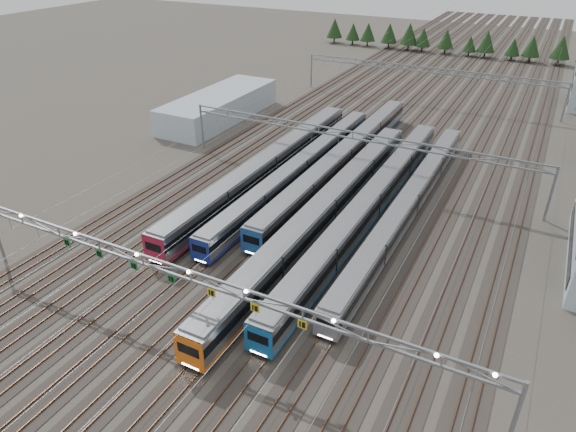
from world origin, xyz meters
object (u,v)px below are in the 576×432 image
at_px(train_e, 369,204).
at_px(train_f, 408,203).
at_px(gantry_near, 190,278).
at_px(train_a, 268,167).
at_px(train_b, 299,169).
at_px(train_c, 342,159).
at_px(gantry_mid, 352,141).
at_px(gantry_far, 427,74).
at_px(train_d, 325,211).
at_px(west_shed, 219,106).

distance_m(train_e, train_f, 5.43).
bearing_deg(train_f, gantry_near, -109.02).
distance_m(train_a, train_b, 4.92).
xyz_separation_m(train_c, gantry_mid, (2.25, -2.13, 4.18)).
distance_m(train_e, gantry_far, 55.96).
height_order(train_b, gantry_mid, gantry_mid).
relative_size(train_b, train_d, 0.89).
bearing_deg(train_c, train_f, -35.09).
bearing_deg(train_c, gantry_far, 87.00).
height_order(gantry_near, west_shed, gantry_near).
xyz_separation_m(train_b, gantry_near, (6.70, -35.79, 5.08)).
xyz_separation_m(train_b, train_e, (13.50, -6.06, 0.15)).
distance_m(train_b, train_c, 7.87).
bearing_deg(train_d, gantry_near, -95.23).
relative_size(train_c, gantry_mid, 1.00).
relative_size(train_d, gantry_far, 1.03).
height_order(train_b, west_shed, west_shed).
distance_m(train_c, gantry_far, 43.13).
height_order(train_c, train_f, train_c).
height_order(gantry_mid, west_shed, gantry_mid).
bearing_deg(train_a, train_f, -2.71).
bearing_deg(train_f, train_c, 144.91).
xyz_separation_m(train_d, train_f, (9.00, 7.66, -0.35)).
height_order(gantry_near, gantry_mid, gantry_near).
bearing_deg(train_d, gantry_far, 92.15).
bearing_deg(gantry_far, train_b, -97.79).
xyz_separation_m(train_e, west_shed, (-41.35, 25.36, 0.40)).
height_order(train_a, gantry_near, gantry_near).
bearing_deg(west_shed, train_d, -39.14).
distance_m(train_f, gantry_mid, 14.15).
bearing_deg(gantry_near, gantry_far, 89.97).
distance_m(train_e, gantry_mid, 13.09).
distance_m(train_a, gantry_far, 52.67).
relative_size(train_b, train_c, 0.92).
bearing_deg(train_d, gantry_mid, 98.52).
xyz_separation_m(train_e, gantry_mid, (-6.75, 10.39, 4.23)).
distance_m(gantry_far, west_shed, 45.97).
bearing_deg(train_f, train_b, 170.45).
relative_size(gantry_mid, west_shed, 1.88).
relative_size(train_b, gantry_near, 0.92).
distance_m(gantry_near, gantry_far, 85.12).
relative_size(train_a, train_b, 1.02).
bearing_deg(gantry_mid, train_a, -150.80).
relative_size(train_b, train_e, 0.88).
xyz_separation_m(train_a, gantry_mid, (11.25, 6.29, 4.09)).
bearing_deg(train_d, west_shed, 140.86).
bearing_deg(train_e, train_b, 155.82).
distance_m(gantry_mid, west_shed, 37.89).
xyz_separation_m(train_b, train_f, (18.00, -3.03, -0.06)).
xyz_separation_m(train_d, gantry_near, (-2.30, -25.10, 4.79)).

